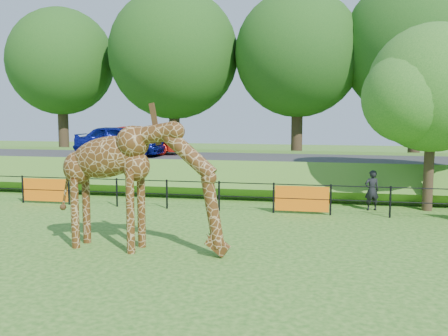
# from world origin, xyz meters

# --- Properties ---
(ground) EXTENTS (90.00, 90.00, 0.00)m
(ground) POSITION_xyz_m (0.00, 0.00, 0.00)
(ground) COLOR #215B16
(ground) RESTS_ON ground
(giraffe) EXTENTS (4.84, 1.33, 3.41)m
(giraffe) POSITION_xyz_m (-0.90, 2.47, 1.71)
(giraffe) COLOR #4E2C10
(giraffe) RESTS_ON ground
(perimeter_fence) EXTENTS (28.07, 0.10, 1.10)m
(perimeter_fence) POSITION_xyz_m (0.00, 8.00, 0.55)
(perimeter_fence) COLOR black
(perimeter_fence) RESTS_ON ground
(embankment) EXTENTS (40.00, 9.00, 1.30)m
(embankment) POSITION_xyz_m (0.00, 15.50, 0.65)
(embankment) COLOR #215B16
(embankment) RESTS_ON ground
(road) EXTENTS (40.00, 5.00, 0.12)m
(road) POSITION_xyz_m (0.00, 14.00, 1.36)
(road) COLOR #2C2B2E
(road) RESTS_ON embankment
(car_blue) EXTENTS (4.57, 2.03, 1.53)m
(car_blue) POSITION_xyz_m (-6.20, 13.55, 2.18)
(car_blue) COLOR #121B92
(car_blue) RESTS_ON road
(car_red) EXTENTS (4.57, 2.31, 1.44)m
(car_red) POSITION_xyz_m (-5.67, 14.57, 2.14)
(car_red) COLOR red
(car_red) RESTS_ON road
(visitor) EXTENTS (0.62, 0.50, 1.49)m
(visitor) POSITION_xyz_m (5.49, 9.21, 0.75)
(visitor) COLOR black
(visitor) RESTS_ON ground
(tree_east) EXTENTS (5.40, 4.71, 6.76)m
(tree_east) POSITION_xyz_m (7.60, 9.63, 4.28)
(tree_east) COLOR #342717
(tree_east) RESTS_ON ground
(bg_tree_line) EXTENTS (37.30, 8.80, 11.82)m
(bg_tree_line) POSITION_xyz_m (1.89, 22.00, 7.19)
(bg_tree_line) COLOR #342717
(bg_tree_line) RESTS_ON ground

